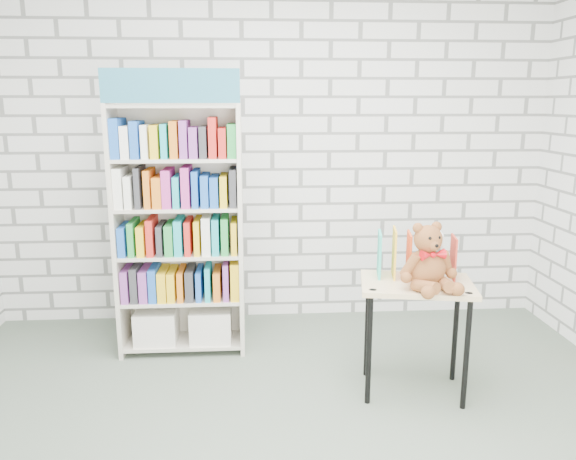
{
  "coord_description": "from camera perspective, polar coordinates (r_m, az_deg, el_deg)",
  "views": [
    {
      "loc": [
        -0.19,
        -2.57,
        1.79
      ],
      "look_at": [
        0.06,
        0.95,
        0.98
      ],
      "focal_mm": 35.0,
      "sensor_mm": 36.0,
      "label": 1
    }
  ],
  "objects": [
    {
      "name": "ground",
      "position": [
        3.14,
        0.19,
        -21.9
      ],
      "size": [
        4.5,
        4.5,
        0.0
      ],
      "primitive_type": "plane",
      "color": "#4F5C4D",
      "rests_on": "ground"
    },
    {
      "name": "room_shell",
      "position": [
        2.58,
        0.22,
        12.74
      ],
      "size": [
        4.52,
        4.02,
        2.81
      ],
      "color": "silver",
      "rests_on": "ground"
    },
    {
      "name": "bookshelf",
      "position": [
        4.06,
        -10.92,
        0.13
      ],
      "size": [
        0.89,
        0.35,
        2.0
      ],
      "color": "beige",
      "rests_on": "ground"
    },
    {
      "name": "display_table",
      "position": [
        3.55,
        12.89,
        -6.75
      ],
      "size": [
        0.74,
        0.58,
        0.72
      ],
      "color": "#D3B47E",
      "rests_on": "ground"
    },
    {
      "name": "table_books",
      "position": [
        3.58,
        12.89,
        -2.54
      ],
      "size": [
        0.5,
        0.29,
        0.28
      ],
      "color": "#2AB8A1",
      "rests_on": "display_table"
    },
    {
      "name": "teddy_bear",
      "position": [
        3.37,
        14.08,
        -3.22
      ],
      "size": [
        0.36,
        0.35,
        0.39
      ],
      "color": "brown",
      "rests_on": "display_table"
    }
  ]
}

